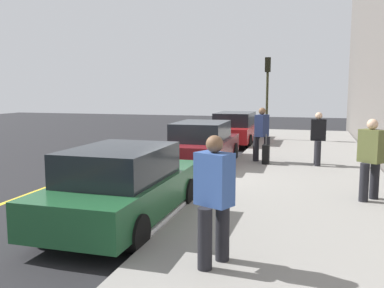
# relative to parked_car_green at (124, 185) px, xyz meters

# --- Properties ---
(ground_plane) EXTENTS (56.00, 56.00, 0.00)m
(ground_plane) POSITION_rel_parked_car_green_xyz_m (4.77, 0.07, -0.76)
(ground_plane) COLOR black
(sidewalk) EXTENTS (28.00, 4.60, 0.15)m
(sidewalk) POSITION_rel_parked_car_green_xyz_m (4.77, -3.23, -0.68)
(sidewalk) COLOR gray
(sidewalk) RESTS_ON ground
(lane_stripe_centre) EXTENTS (28.00, 0.14, 0.01)m
(lane_stripe_centre) POSITION_rel_parked_car_green_xyz_m (4.77, 3.27, -0.75)
(lane_stripe_centre) COLOR gold
(lane_stripe_centre) RESTS_ON ground
(snow_bank_curb) EXTENTS (4.73, 0.56, 0.22)m
(snow_bank_curb) POSITION_rel_parked_car_green_xyz_m (1.22, -0.63, -0.65)
(snow_bank_curb) COLOR white
(snow_bank_curb) RESTS_ON ground
(parked_car_green) EXTENTS (4.42, 1.93, 1.51)m
(parked_car_green) POSITION_rel_parked_car_green_xyz_m (0.00, 0.00, 0.00)
(parked_car_green) COLOR black
(parked_car_green) RESTS_ON ground
(parked_car_maroon) EXTENTS (4.44, 1.96, 1.51)m
(parked_car_maroon) POSITION_rel_parked_car_green_xyz_m (6.29, 0.07, 0.00)
(parked_car_maroon) COLOR black
(parked_car_maroon) RESTS_ON ground
(parked_car_red) EXTENTS (4.81, 1.92, 1.51)m
(parked_car_red) POSITION_rel_parked_car_green_xyz_m (12.29, -0.01, 0.00)
(parked_car_red) COLOR black
(parked_car_red) RESTS_ON ground
(pedestrian_black_coat) EXTENTS (0.56, 0.48, 1.71)m
(pedestrian_black_coat) POSITION_rel_parked_car_green_xyz_m (6.77, -3.65, 0.30)
(pedestrian_black_coat) COLOR black
(pedestrian_black_coat) RESTS_ON sidewalk
(pedestrian_blue_coat) EXTENTS (0.56, 0.58, 1.82)m
(pedestrian_blue_coat) POSITION_rel_parked_car_green_xyz_m (-1.73, -2.16, 0.36)
(pedestrian_blue_coat) COLOR black
(pedestrian_blue_coat) RESTS_ON sidewalk
(pedestrian_navy_coat) EXTENTS (0.57, 0.58, 1.82)m
(pedestrian_navy_coat) POSITION_rel_parked_car_green_xyz_m (6.92, -1.83, 0.37)
(pedestrian_navy_coat) COLOR black
(pedestrian_navy_coat) RESTS_ON sidewalk
(pedestrian_olive_coat) EXTENTS (0.54, 0.57, 1.80)m
(pedestrian_olive_coat) POSITION_rel_parked_car_green_xyz_m (2.56, -4.69, 0.35)
(pedestrian_olive_coat) COLOR black
(pedestrian_olive_coat) RESTS_ON sidewalk
(traffic_light_pole) EXTENTS (0.35, 0.26, 3.96)m
(traffic_light_pole) POSITION_rel_parked_car_green_xyz_m (13.63, -1.32, 2.09)
(traffic_light_pole) COLOR #2D2D19
(traffic_light_pole) RESTS_ON sidewalk
(rolling_suitcase) EXTENTS (0.34, 0.22, 0.99)m
(rolling_suitcase) POSITION_rel_parked_car_green_xyz_m (6.54, -2.03, -0.29)
(rolling_suitcase) COLOR black
(rolling_suitcase) RESTS_ON sidewalk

